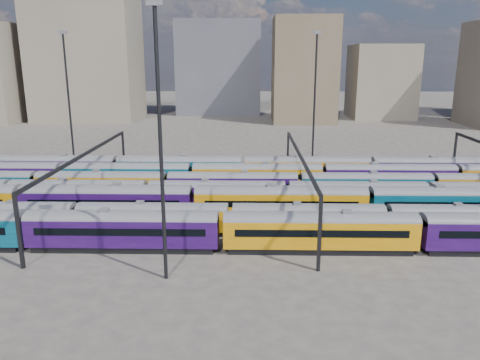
{
  "coord_description": "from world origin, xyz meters",
  "views": [
    {
      "loc": [
        3.05,
        -63.44,
        20.67
      ],
      "look_at": [
        1.62,
        4.72,
        3.0
      ],
      "focal_mm": 35.0,
      "sensor_mm": 36.0,
      "label": 1
    }
  ],
  "objects_px": {
    "rake_1": "(153,215)",
    "mast_2": "(160,136)",
    "rake_0": "(419,228)",
    "rake_2": "(281,199)"
  },
  "relations": [
    {
      "from": "rake_2",
      "to": "mast_2",
      "type": "height_order",
      "value": "mast_2"
    },
    {
      "from": "rake_0",
      "to": "rake_2",
      "type": "relative_size",
      "value": 0.81
    },
    {
      "from": "rake_0",
      "to": "rake_2",
      "type": "bearing_deg",
      "value": 145.46
    },
    {
      "from": "rake_0",
      "to": "rake_1",
      "type": "xyz_separation_m",
      "value": [
        -30.25,
        5.0,
        -0.39
      ]
    },
    {
      "from": "rake_1",
      "to": "mast_2",
      "type": "distance_m",
      "value": 17.05
    },
    {
      "from": "rake_0",
      "to": "mast_2",
      "type": "relative_size",
      "value": 5.06
    },
    {
      "from": "rake_2",
      "to": "mast_2",
      "type": "distance_m",
      "value": 23.61
    },
    {
      "from": "rake_0",
      "to": "rake_1",
      "type": "distance_m",
      "value": 30.67
    },
    {
      "from": "rake_2",
      "to": "mast_2",
      "type": "xyz_separation_m",
      "value": [
        -12.12,
        -17.0,
        11.02
      ]
    },
    {
      "from": "rake_1",
      "to": "rake_2",
      "type": "height_order",
      "value": "rake_2"
    }
  ]
}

